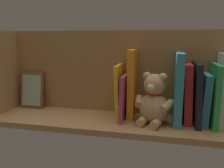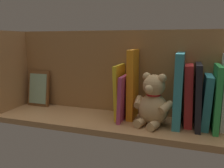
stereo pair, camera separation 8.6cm
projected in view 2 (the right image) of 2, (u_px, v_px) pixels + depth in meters
ground_plane at (112, 121)px, 89.05cm from camera, size 98.41×25.18×2.20cm
shelf_back_panel at (120, 72)px, 95.20cm from camera, size 98.41×1.50×34.07cm
shelf_side_divider at (11, 70)px, 100.41cm from camera, size 2.40×19.18×34.07cm
book_0 at (216, 98)px, 76.93cm from camera, size 1.74×14.70×22.15cm
book_1 at (206, 101)px, 79.22cm from camera, size 3.20×12.47×18.50cm
book_2 at (198, 96)px, 78.67cm from camera, size 2.77×14.81×22.51cm
book_3 at (189, 95)px, 81.27cm from camera, size 3.58×11.43×21.83cm
book_4 at (179, 90)px, 80.45cm from camera, size 2.75×14.69×25.89cm
teddy_bear at (153, 102)px, 81.33cm from camera, size 14.56×14.27×18.88cm
book_5 at (133, 84)px, 87.80cm from camera, size 2.51×10.32×26.72cm
book_6 at (124, 97)px, 87.43cm from camera, size 2.02×14.88×17.29cm
book_7 at (120, 92)px, 88.73cm from camera, size 2.24×12.76×20.90cm
picture_frame_leaning at (39, 88)px, 105.77cm from camera, size 10.65×4.00×16.38cm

